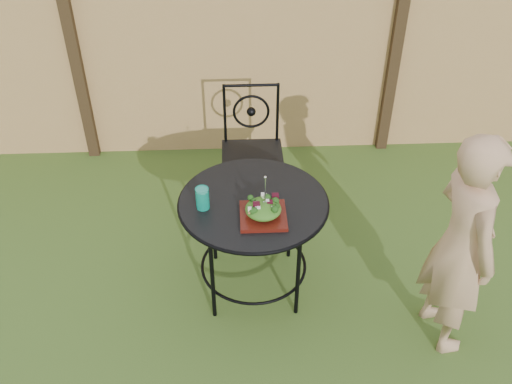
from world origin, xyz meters
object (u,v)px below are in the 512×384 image
patio_table (253,218)px  diner (461,246)px  patio_chair (252,147)px  salad_plate (263,216)px

patio_table → diner: size_ratio=0.64×
patio_chair → salad_plate: 1.11m
diner → patio_table: bearing=58.0°
patio_chair → diner: (1.10, -1.37, 0.21)m
patio_table → salad_plate: salad_plate is taller
patio_table → salad_plate: (0.05, -0.16, 0.15)m
patio_table → patio_chair: patio_chair is taller
patio_table → diner: (1.13, -0.44, 0.13)m
patio_table → diner: 1.22m
patio_chair → patio_table: bearing=-91.8°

